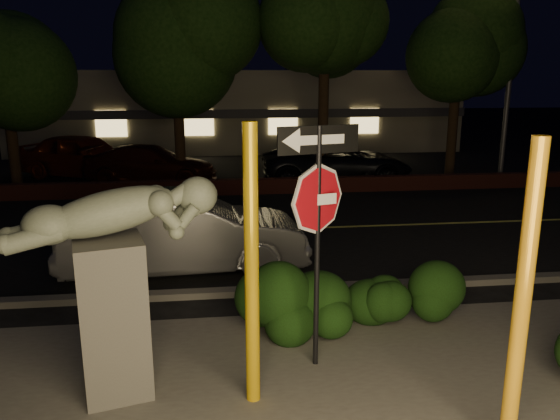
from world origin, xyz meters
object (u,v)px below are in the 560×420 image
object	(u,v)px
streetlight	(510,27)
parked_car_darkred	(151,164)
parked_car_red	(83,156)
silver_sedan	(184,233)
sculpture	(114,267)
yellow_pole_left	(252,269)
parked_car_dark	(336,162)
signpost	(318,200)
yellow_pole_right	(522,306)

from	to	relation	value
streetlight	parked_car_darkred	xyz separation A→B (m)	(-12.40, 1.29, -4.68)
parked_car_red	silver_sedan	bearing A→B (deg)	-131.69
silver_sedan	parked_car_darkred	world-z (taller)	silver_sedan
sculpture	yellow_pole_left	bearing A→B (deg)	-27.91
silver_sedan	parked_car_darkred	xyz separation A→B (m)	(-1.63, 9.32, -0.11)
sculpture	parked_car_red	distance (m)	15.34
silver_sedan	parked_car_darkred	size ratio (longest dim) A/B	1.02
yellow_pole_left	parked_car_dark	world-z (taller)	yellow_pole_left
signpost	parked_car_dark	world-z (taller)	signpost
parked_car_red	parked_car_dark	bearing A→B (deg)	-76.26
yellow_pole_left	parked_car_red	world-z (taller)	yellow_pole_left
sculpture	silver_sedan	xyz separation A→B (m)	(0.58, 4.21, -0.83)
streetlight	parked_car_darkred	bearing A→B (deg)	160.06
signpost	parked_car_red	size ratio (longest dim) A/B	0.65
silver_sedan	parked_car_red	distance (m)	11.48
signpost	yellow_pole_right	bearing A→B (deg)	-65.99
parked_car_dark	sculpture	bearing A→B (deg)	158.38
parked_car_dark	signpost	bearing A→B (deg)	167.98
parked_car_red	parked_car_darkred	size ratio (longest dim) A/B	1.05
streetlight	parked_car_dark	xyz separation A→B (m)	(-5.80, 0.53, -4.62)
signpost	parked_car_darkred	bearing A→B (deg)	89.77
parked_car_darkred	silver_sedan	bearing A→B (deg)	-159.09
signpost	streetlight	xyz separation A→B (m)	(8.88, 11.90, 3.08)
yellow_pole_left	silver_sedan	xyz separation A→B (m)	(-1.00, 4.59, -0.88)
yellow_pole_right	parked_car_darkred	bearing A→B (deg)	108.70
yellow_pole_right	parked_car_dark	world-z (taller)	yellow_pole_right
parked_car_red	signpost	bearing A→B (deg)	-130.51
parked_car_red	parked_car_darkred	bearing A→B (deg)	-90.51
signpost	silver_sedan	xyz separation A→B (m)	(-1.89, 3.88, -1.50)
silver_sedan	yellow_pole_right	bearing A→B (deg)	-153.37
streetlight	yellow_pole_left	bearing A→B (deg)	-141.72
yellow_pole_left	parked_car_dark	distance (m)	13.77
sculpture	yellow_pole_right	bearing A→B (deg)	-36.39
parked_car_darkred	parked_car_dark	world-z (taller)	parked_car_dark
signpost	sculpture	size ratio (longest dim) A/B	1.22
signpost	silver_sedan	bearing A→B (deg)	100.87
yellow_pole_left	silver_sedan	world-z (taller)	yellow_pole_left
yellow_pole_right	silver_sedan	distance (m)	6.89
yellow_pole_right	sculpture	distance (m)	4.42
signpost	silver_sedan	distance (m)	4.57
yellow_pole_right	parked_car_red	world-z (taller)	yellow_pole_right
silver_sedan	parked_car_dark	world-z (taller)	silver_sedan
silver_sedan	parked_car_darkred	distance (m)	9.46
parked_car_red	parked_car_dark	xyz separation A→B (m)	(9.22, -2.10, -0.10)
parked_car_red	parked_car_darkred	distance (m)	2.95
silver_sedan	signpost	bearing A→B (deg)	-158.26
signpost	yellow_pole_left	bearing A→B (deg)	-156.35
yellow_pole_right	parked_car_red	xyz separation A→B (m)	(-7.76, 16.53, -0.80)
sculpture	streetlight	world-z (taller)	streetlight
signpost	streetlight	size ratio (longest dim) A/B	0.36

